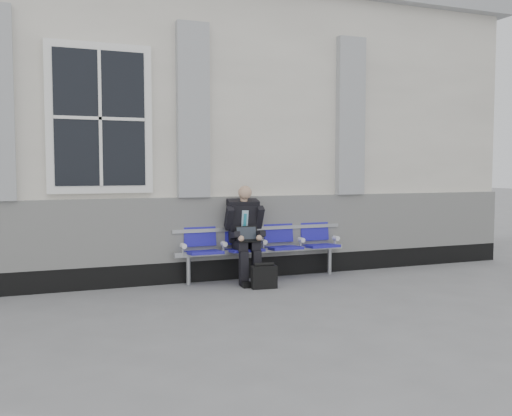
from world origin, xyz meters
name	(u,v)px	position (x,y,z in m)	size (l,w,h in m)	color
ground	(85,318)	(0.00, 0.00, 0.00)	(70.00, 70.00, 0.00)	slate
station_building	(62,130)	(-0.02, 3.47, 2.22)	(14.40, 4.40, 4.49)	silver
bench	(262,241)	(2.58, 1.32, 0.55)	(2.60, 0.47, 0.91)	#9EA0A3
businessman	(245,230)	(2.27, 1.19, 0.74)	(0.55, 0.74, 1.36)	black
briefcase	(264,277)	(2.36, 0.70, 0.16)	(0.35, 0.19, 0.35)	black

